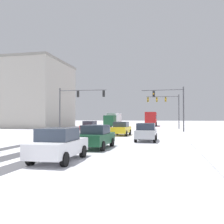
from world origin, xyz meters
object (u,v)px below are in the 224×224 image
Objects in this scene: car_yellow_cab_second at (121,129)px; office_building_far_left_block at (18,95)px; traffic_signal_near_left at (76,100)px; box_truck_delivery at (113,120)px; traffic_signal_far_right at (166,103)px; traffic_signal_near_right at (171,101)px; car_silver_third at (146,132)px; car_red_lead at (90,126)px; car_white_sixth at (59,144)px; bus_oncoming at (151,118)px; car_dark_green_fourth at (96,137)px.

car_yellow_cab_second is 0.20× the size of office_building_far_left_block.
traffic_signal_near_left is 0.95× the size of box_truck_delivery.
traffic_signal_far_right is 0.87× the size of box_truck_delivery.
car_yellow_cab_second is at bearing -35.38° from traffic_signal_near_left.
car_yellow_cab_second is at bearing -128.70° from traffic_signal_near_right.
traffic_signal_near_right is at bearing 79.48° from car_silver_third.
box_truck_delivery reaches higher than car_red_lead.
car_white_sixth is at bearing -98.06° from traffic_signal_far_right.
car_silver_third is 1.00× the size of car_white_sixth.
car_red_lead is 16.26m from box_truck_delivery.
office_building_far_left_block reaches higher than bus_oncoming.
traffic_signal_near_right is 0.31× the size of office_building_far_left_block.
car_red_lead is 1.02× the size of car_silver_third.
traffic_signal_near_left reaches higher than car_dark_green_fourth.
office_building_far_left_block reaches higher than traffic_signal_far_right.
traffic_signal_near_left is 24.72m from car_white_sixth.
traffic_signal_near_right is 14.66m from car_silver_third.
traffic_signal_near_right is 21.04m from car_dark_green_fourth.
traffic_signal_far_right is 11.50m from box_truck_delivery.
box_truck_delivery is (-8.96, 28.35, 0.82)m from car_silver_third.
traffic_signal_near_right is at bearing 8.28° from traffic_signal_near_left.
bus_oncoming is (7.35, 27.45, 1.18)m from car_red_lead.
car_dark_green_fourth is at bearing -116.62° from car_silver_third.
traffic_signal_near_left is 16.79m from car_silver_third.
car_red_lead is (2.12, 0.14, -3.87)m from traffic_signal_near_left.
car_dark_green_fourth is 5.24m from car_white_sixth.
car_yellow_cab_second is 33.14m from bus_oncoming.
car_silver_third is (11.12, -11.98, -3.87)m from traffic_signal_near_left.
car_red_lead and car_silver_third have the same top height.
car_white_sixth is 50.81m from bus_oncoming.
box_truck_delivery is at bearing 166.67° from traffic_signal_far_right.
traffic_signal_near_right is at bearing -80.59° from bus_oncoming.
traffic_signal_near_left is 1.73× the size of car_silver_third.
bus_oncoming is at bearing 88.30° from car_dark_green_fourth.
traffic_signal_near_right is 1.58× the size of car_white_sixth.
traffic_signal_far_right is 0.59× the size of bus_oncoming.
traffic_signal_near_left is 1.09× the size of traffic_signal_far_right.
car_yellow_cab_second is (5.60, -5.62, 0.00)m from car_red_lead.
car_dark_green_fourth is 42.67m from office_building_far_left_block.
car_silver_third is at bearing -62.38° from car_yellow_cab_second.
traffic_signal_near_right reaches higher than car_white_sixth.
bus_oncoming reaches higher than car_silver_third.
traffic_signal_near_left is at bearing -97.51° from box_truck_delivery.
car_silver_third is at bearing -47.12° from traffic_signal_near_left.
car_yellow_cab_second is at bearing -75.72° from box_truck_delivery.
traffic_signal_far_right is 31.81m from office_building_far_left_block.
car_white_sixth is 0.19× the size of office_building_far_left_block.
car_silver_third is at bearing -72.46° from box_truck_delivery.
car_yellow_cab_second is 0.56× the size of box_truck_delivery.
car_red_lead is at bearing 134.90° from car_yellow_cab_second.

